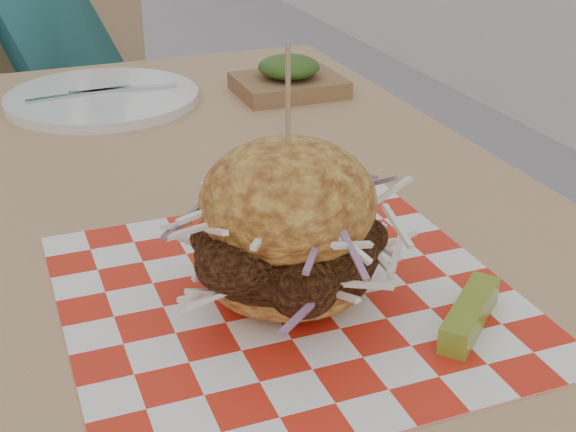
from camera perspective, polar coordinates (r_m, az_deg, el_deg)
name	(u,v)px	position (r m, az deg, el deg)	size (l,w,h in m)	color
patio_table	(174,284)	(0.85, -8.14, -4.78)	(0.80, 1.20, 0.75)	tan
patio_chair	(58,104)	(1.85, -16.04, 7.66)	(0.46, 0.47, 0.95)	tan
paper_liner	(288,296)	(0.67, 0.00, -5.74)	(0.36, 0.36, 0.00)	red
sandwich	(288,232)	(0.64, 0.00, -1.17)	(0.19, 0.19, 0.21)	gold
pickle_spear	(470,314)	(0.64, 12.81, -6.81)	(0.10, 0.02, 0.02)	olive
place_setting	(103,98)	(1.17, -13.05, 8.19)	(0.27, 0.27, 0.02)	white
kraft_tray	(289,78)	(1.18, 0.06, 9.76)	(0.15, 0.12, 0.06)	olive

